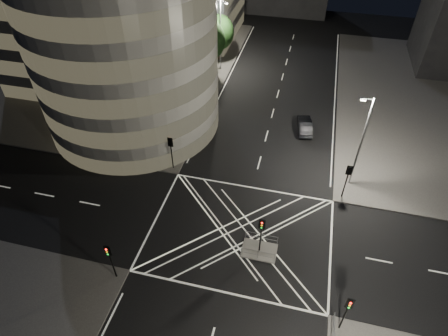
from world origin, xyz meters
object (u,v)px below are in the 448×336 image
(traffic_signal_nl, at_px, (110,256))
(street_lamp_right_far, at_px, (361,141))
(street_lamp_left_far, at_px, (221,34))
(traffic_signal_fl, at_px, (171,148))
(traffic_signal_fr, at_px, (348,176))
(traffic_signal_island, at_px, (261,230))
(street_lamp_left_near, at_px, (180,98))
(central_island, at_px, (259,251))
(sedan, at_px, (305,125))
(traffic_signal_nr, at_px, (347,309))

(traffic_signal_nl, bearing_deg, street_lamp_right_far, 40.91)
(street_lamp_left_far, bearing_deg, traffic_signal_fl, -88.43)
(traffic_signal_fr, bearing_deg, street_lamp_left_far, 128.17)
(street_lamp_left_far, bearing_deg, traffic_signal_island, -70.05)
(street_lamp_left_near, relative_size, street_lamp_left_far, 1.00)
(central_island, height_order, sedan, sedan)
(street_lamp_left_near, distance_m, sedan, 15.39)
(traffic_signal_fr, bearing_deg, traffic_signal_fl, 180.00)
(traffic_signal_nr, xyz_separation_m, street_lamp_right_far, (0.64, 15.80, 2.63))
(traffic_signal_fr, xyz_separation_m, traffic_signal_island, (-6.80, -8.30, 0.00))
(street_lamp_left_far, bearing_deg, central_island, -70.05)
(central_island, distance_m, street_lamp_left_far, 33.95)
(traffic_signal_nr, bearing_deg, sedan, 100.80)
(street_lamp_left_near, height_order, sedan, street_lamp_left_near)
(street_lamp_left_near, bearing_deg, traffic_signal_nl, -88.06)
(street_lamp_left_near, relative_size, sedan, 2.25)
(traffic_signal_nl, bearing_deg, traffic_signal_island, 26.14)
(traffic_signal_island, bearing_deg, street_lamp_left_far, 109.95)
(central_island, distance_m, traffic_signal_nl, 12.36)
(central_island, bearing_deg, street_lamp_right_far, 54.70)
(traffic_signal_nl, relative_size, street_lamp_left_near, 0.40)
(traffic_signal_fr, distance_m, sedan, 11.58)
(street_lamp_right_far, bearing_deg, street_lamp_left_near, 170.97)
(traffic_signal_island, bearing_deg, traffic_signal_fr, 50.67)
(central_island, distance_m, traffic_signal_nr, 9.08)
(traffic_signal_fl, distance_m, traffic_signal_island, 13.62)
(traffic_signal_fl, height_order, street_lamp_left_near, street_lamp_left_near)
(traffic_signal_fl, relative_size, sedan, 0.90)
(sedan, bearing_deg, traffic_signal_nr, 91.84)
(traffic_signal_fr, distance_m, traffic_signal_island, 10.73)
(traffic_signal_fr, bearing_deg, traffic_signal_island, -129.33)
(street_lamp_left_near, bearing_deg, traffic_signal_fr, -15.92)
(traffic_signal_nr, bearing_deg, street_lamp_left_near, 134.13)
(traffic_signal_nr, xyz_separation_m, traffic_signal_island, (-6.80, 5.30, 0.00))
(street_lamp_left_far, xyz_separation_m, street_lamp_right_far, (18.87, -21.00, 0.00))
(traffic_signal_nr, bearing_deg, traffic_signal_nl, 180.00)
(traffic_signal_island, bearing_deg, central_island, 0.00)
(street_lamp_left_near, bearing_deg, traffic_signal_fl, -83.03)
(street_lamp_right_far, distance_m, sedan, 10.85)
(central_island, relative_size, street_lamp_left_far, 0.30)
(traffic_signal_fl, relative_size, street_lamp_left_far, 0.40)
(traffic_signal_fr, relative_size, traffic_signal_nr, 1.00)
(traffic_signal_fl, distance_m, street_lamp_left_far, 23.36)
(traffic_signal_fl, distance_m, traffic_signal_nl, 13.60)
(street_lamp_left_near, bearing_deg, sedan, 20.90)
(traffic_signal_island, xyz_separation_m, street_lamp_left_far, (-11.44, 31.50, 2.63))
(traffic_signal_fl, xyz_separation_m, traffic_signal_island, (10.80, -8.30, 0.00))
(traffic_signal_nr, height_order, sedan, traffic_signal_nr)
(traffic_signal_island, height_order, street_lamp_left_far, street_lamp_left_far)
(central_island, height_order, street_lamp_right_far, street_lamp_right_far)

